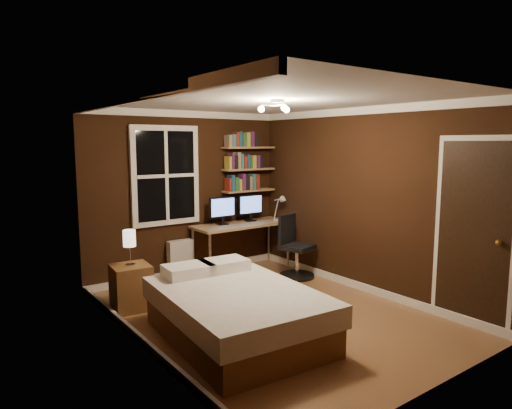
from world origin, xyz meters
TOP-DOWN VIEW (x-y plane):
  - floor at (0.00, 0.00)m, footprint 4.20×4.20m
  - wall_back at (0.00, 2.10)m, footprint 3.20×0.04m
  - wall_left at (-1.60, 0.00)m, footprint 0.04×4.20m
  - wall_right at (1.60, 0.00)m, footprint 0.04×4.20m
  - ceiling at (0.00, 0.00)m, footprint 3.20×4.20m
  - window at (-0.35, 2.06)m, footprint 1.06×0.06m
  - door at (1.59, -1.55)m, footprint 0.03×0.82m
  - door_knob at (1.55, -1.85)m, footprint 0.06×0.06m
  - ceiling_fixture at (0.00, -0.10)m, footprint 0.44×0.44m
  - bookshelf_lower at (1.08, 1.98)m, footprint 0.92×0.22m
  - books_row_lower at (1.08, 1.98)m, footprint 0.54×0.16m
  - bookshelf_middle at (1.08, 1.98)m, footprint 0.92×0.22m
  - books_row_middle at (1.08, 1.98)m, footprint 0.66×0.16m
  - bookshelf_upper at (1.08, 1.98)m, footprint 0.92×0.22m
  - books_row_upper at (1.08, 1.98)m, footprint 0.48×0.16m
  - bed at (-0.69, -0.30)m, footprint 1.53×2.03m
  - nightstand at (-1.27, 1.15)m, footprint 0.48×0.48m
  - bedside_lamp at (-1.27, 1.15)m, footprint 0.15×0.15m
  - radiator at (-0.18, 1.99)m, footprint 0.38×0.13m
  - desk at (0.81, 1.78)m, footprint 1.60×0.60m
  - monitor_left at (0.50, 1.86)m, footprint 0.46×0.12m
  - monitor_right at (1.03, 1.86)m, footprint 0.46×0.12m
  - desk_lamp at (1.43, 1.61)m, footprint 0.14×0.32m
  - office_chair at (1.24, 1.00)m, footprint 0.53×0.53m

SIDE VIEW (x-z plane):
  - floor at x=0.00m, z-range 0.00..0.00m
  - nightstand at x=-1.27m, z-range 0.00..0.55m
  - bed at x=-0.69m, z-range -0.05..0.61m
  - radiator at x=-0.18m, z-range 0.00..0.57m
  - office_chair at x=1.24m, z-range -0.12..0.83m
  - desk at x=0.81m, z-range 0.32..1.08m
  - bedside_lamp at x=-1.27m, z-range 0.55..0.99m
  - monitor_left at x=0.50m, z-range 0.76..1.20m
  - monitor_right at x=1.03m, z-range 0.76..1.20m
  - desk_lamp at x=1.43m, z-range 0.76..1.20m
  - door_knob at x=1.55m, z-range 0.97..1.03m
  - door at x=1.59m, z-range 0.00..2.05m
  - wall_back at x=0.00m, z-range 0.00..2.50m
  - wall_left at x=-1.60m, z-range 0.00..2.50m
  - wall_right at x=1.60m, z-range 0.00..2.50m
  - bookshelf_lower at x=1.08m, z-range 1.24..1.26m
  - books_row_lower at x=1.08m, z-range 1.26..1.49m
  - window at x=-0.35m, z-range 0.82..2.28m
  - bookshelf_middle at x=1.08m, z-range 1.59..1.61m
  - books_row_middle at x=1.08m, z-range 1.61..1.84m
  - bookshelf_upper at x=1.08m, z-range 1.94..1.96m
  - books_row_upper at x=1.08m, z-range 1.96..2.20m
  - ceiling_fixture at x=0.00m, z-range 2.31..2.49m
  - ceiling at x=0.00m, z-range 2.49..2.51m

